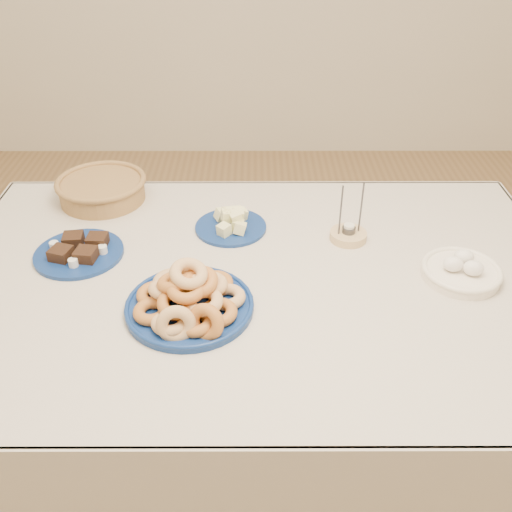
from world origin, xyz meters
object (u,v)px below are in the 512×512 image
Objects in this scene: donut_platter at (189,299)px; melon_plate at (231,222)px; candle_holder at (348,234)px; dining_table at (256,307)px; wicker_basket at (102,188)px; brownie_plate at (79,251)px; egg_bowl at (461,271)px.

melon_plate is (0.09, 0.39, -0.01)m from donut_platter.
candle_holder is (0.35, -0.06, -0.01)m from melon_plate.
wicker_basket is (-0.50, 0.43, 0.15)m from dining_table.
dining_table is at bearing -11.35° from brownie_plate.
melon_plate is 0.47m from wicker_basket.
wicker_basket is (-0.43, 0.19, 0.02)m from melon_plate.
donut_platter is at bearing -143.03° from candle_holder.
melon_plate is at bearing 76.87° from donut_platter.
candle_holder reaches higher than dining_table.
dining_table is 0.68m from wicker_basket.
brownie_plate is at bearing -173.91° from candle_holder.
egg_bowl is at bearing 11.04° from donut_platter.
dining_table is 0.52m from brownie_plate.
melon_plate is 0.93× the size of brownie_plate.
donut_platter is 1.38× the size of egg_bowl.
dining_table is 0.26m from donut_platter.
donut_platter is at bearing -103.13° from melon_plate.
egg_bowl is (0.62, -0.25, -0.00)m from melon_plate.
melon_plate is 0.35m from candle_holder.
donut_platter is 0.55m from candle_holder.
dining_table is 0.28m from melon_plate.
wicker_basket is at bearing 157.58° from egg_bowl.
egg_bowl is at bearing -34.52° from candle_holder.
wicker_basket is at bearing 90.63° from brownie_plate.
donut_platter is 0.40m from melon_plate.
brownie_plate is at bearing 174.16° from egg_bowl.
candle_holder is at bearing 33.87° from dining_table.
brownie_plate is 1.05m from egg_bowl.
dining_table is 0.56m from egg_bowl.
melon_plate is 0.68× the size of wicker_basket.
wicker_basket is at bearing 139.70° from dining_table.
wicker_basket is at bearing 162.52° from candle_holder.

